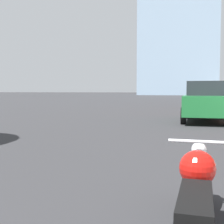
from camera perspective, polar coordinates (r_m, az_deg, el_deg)
The scene contains 4 objects.
motorcycle at distance 2.59m, azimuth 15.14°, elevation -16.35°, with size 0.62×2.70×0.78m.
parked_car_green at distance 13.42m, azimuth 16.57°, elevation 1.87°, with size 1.92×4.33×1.65m.
parked_car_black at distance 26.17m, azimuth 17.38°, elevation 2.80°, with size 2.05×4.32×1.66m.
parked_car_blue at distance 37.39m, azimuth 17.51°, elevation 3.06°, with size 2.07×4.24×1.66m.
Camera 1 is at (2.96, 1.06, 1.28)m, focal length 50.00 mm.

